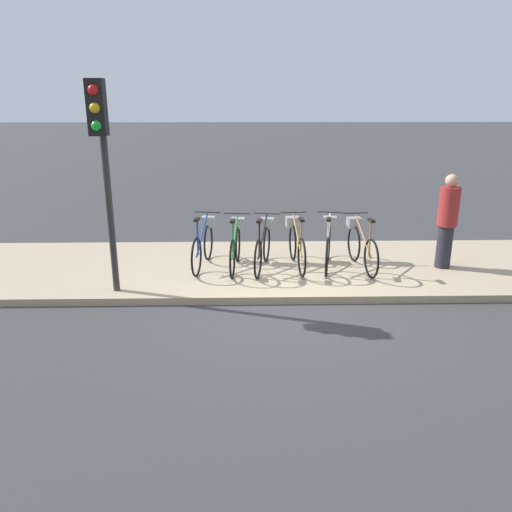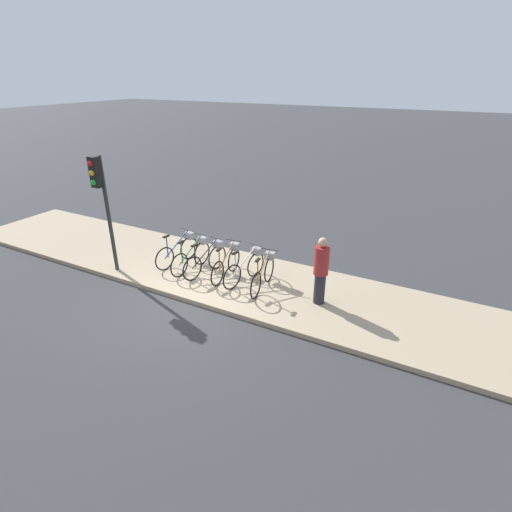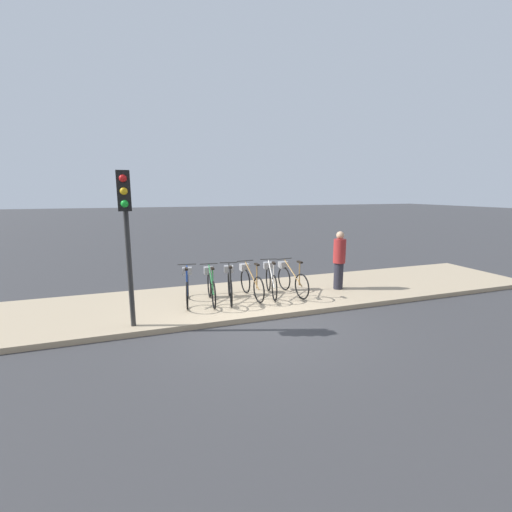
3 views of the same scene
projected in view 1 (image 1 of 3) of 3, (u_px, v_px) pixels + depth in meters
ground_plane at (287, 305)px, 7.51m from camera, size 120.00×120.00×0.00m
sidewalk at (280, 268)px, 8.95m from camera, size 17.61×3.06×0.12m
parked_bicycle_0 at (204, 242)px, 8.76m from camera, size 0.46×1.56×0.97m
parked_bicycle_1 at (236, 244)px, 8.65m from camera, size 0.46×1.57×0.97m
parked_bicycle_2 at (263, 244)px, 8.65m from camera, size 0.49×1.55×0.97m
parked_bicycle_3 at (296, 243)px, 8.74m from camera, size 0.46×1.57×0.97m
parked_bicycle_4 at (328, 242)px, 8.76m from camera, size 0.49×1.55×0.97m
parked_bicycle_5 at (361, 244)px, 8.69m from camera, size 0.46×1.57×0.97m
pedestrian at (447, 220)px, 8.56m from camera, size 0.34×0.34×1.64m
traffic_light at (101, 144)px, 6.97m from camera, size 0.24×0.40×3.11m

